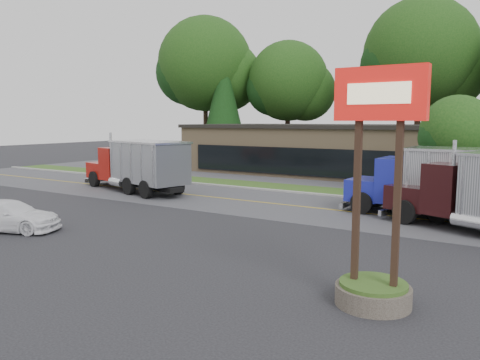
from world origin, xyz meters
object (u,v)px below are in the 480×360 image
object	(u,v)px
rally_car	(9,216)
dump_truck_red	(138,164)
bilo_sign	(375,227)
dump_truck_blue	(432,180)

from	to	relation	value
rally_car	dump_truck_red	bearing A→B (deg)	-6.21
bilo_sign	dump_truck_red	xyz separation A→B (m)	(-18.57, 10.77, -0.21)
dump_truck_red	rally_car	xyz separation A→B (m)	(3.07, -10.92, -1.17)
dump_truck_blue	rally_car	bearing A→B (deg)	42.32
dump_truck_red	dump_truck_blue	bearing A→B (deg)	-159.85
dump_truck_red	rally_car	bearing A→B (deg)	120.91
bilo_sign	rally_car	bearing A→B (deg)	-179.43
bilo_sign	dump_truck_red	size ratio (longest dim) A/B	0.60
bilo_sign	dump_truck_blue	world-z (taller)	bilo_sign
bilo_sign	dump_truck_blue	size ratio (longest dim) A/B	0.82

